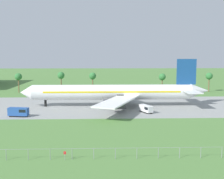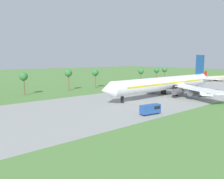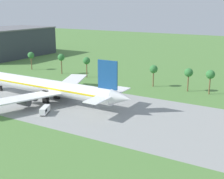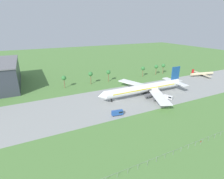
% 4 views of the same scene
% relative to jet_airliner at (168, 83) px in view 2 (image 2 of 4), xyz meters
% --- Properties ---
extents(ground_plane, '(600.00, 600.00, 0.00)m').
position_rel_jet_airliner_xyz_m(ground_plane, '(-22.82, 0.84, -5.25)').
color(ground_plane, '#517F3D').
extents(taxiway_strip, '(320.00, 44.00, 0.02)m').
position_rel_jet_airliner_xyz_m(taxiway_strip, '(-22.82, 0.84, -5.24)').
color(taxiway_strip, gray).
rests_on(taxiway_strip, ground_plane).
extents(jet_airliner, '(70.81, 55.83, 17.70)m').
position_rel_jet_airliner_xyz_m(jet_airliner, '(0.00, 0.00, 0.00)').
color(jet_airliner, white).
rests_on(jet_airliner, ground_plane).
extents(regional_aircraft, '(24.16, 21.89, 7.44)m').
position_rel_jet_airliner_xyz_m(regional_aircraft, '(77.40, 15.68, -2.81)').
color(regional_aircraft, beige).
rests_on(regional_aircraft, ground_plane).
extents(baggage_tug, '(4.25, 6.13, 2.48)m').
position_rel_jet_airliner_xyz_m(baggage_tug, '(9.39, -12.51, -3.91)').
color(baggage_tug, black).
rests_on(baggage_tug, ground_plane).
extents(fuel_truck, '(6.52, 2.94, 2.85)m').
position_rel_jet_airliner_xyz_m(fuel_truck, '(-31.29, -17.33, -3.73)').
color(fuel_truck, black).
rests_on(fuel_truck, ground_plane).
extents(palm_tree_row, '(101.98, 3.60, 10.61)m').
position_rel_jet_airliner_xyz_m(palm_tree_row, '(5.42, 39.69, 2.81)').
color(palm_tree_row, brown).
rests_on(palm_tree_row, ground_plane).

